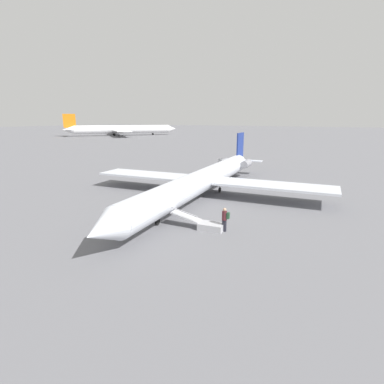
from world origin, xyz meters
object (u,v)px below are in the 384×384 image
object	(u,v)px
airplane_main	(205,179)
airplane_far_left	(121,129)
boarding_stairs	(206,224)
passenger	(225,218)

from	to	relation	value
airplane_main	airplane_far_left	xyz separation A→B (m)	(-80.95, -88.82, 1.20)
boarding_stairs	airplane_far_left	bearing A→B (deg)	-50.78
airplane_far_left	airplane_main	bearing A→B (deg)	-93.55
passenger	airplane_main	bearing A→B (deg)	-60.92
boarding_stairs	passenger	world-z (taller)	passenger
airplane_main	passenger	size ratio (longest dim) A/B	19.05
airplane_main	airplane_far_left	distance (m)	120.18
passenger	boarding_stairs	bearing A→B (deg)	5.44
boarding_stairs	passenger	bearing A→B (deg)	-174.56
airplane_main	airplane_far_left	size ratio (longest dim) A/B	0.74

